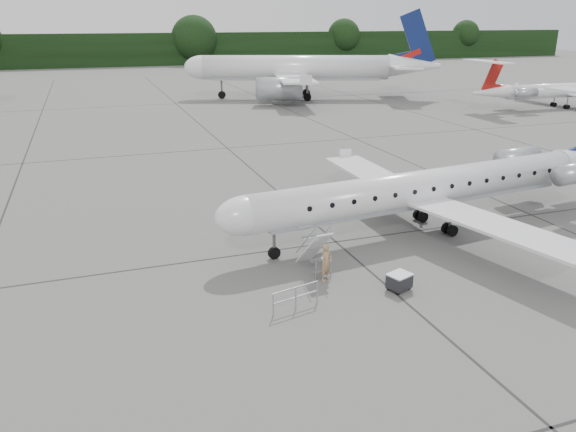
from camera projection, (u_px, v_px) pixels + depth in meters
name	position (u px, v px, depth m)	size (l,w,h in m)	color
ground	(441.00, 256.00, 28.64)	(320.00, 320.00, 0.00)	#62625F
treeline	(148.00, 49.00, 142.82)	(260.00, 4.00, 8.00)	black
main_regional_jet	(426.00, 171.00, 31.02)	(27.52, 19.81, 7.06)	silver
airstair	(314.00, 249.00, 26.70)	(0.85, 2.11, 2.21)	silver
passenger	(326.00, 262.00, 25.75)	(0.65, 0.43, 1.79)	#957651
safety_railing	(296.00, 298.00, 23.28)	(2.20, 0.08, 1.00)	#94979C
baggage_cart	(399.00, 281.00, 24.96)	(0.97, 0.78, 0.84)	black
bg_narrowbody	(295.00, 55.00, 82.84)	(35.26, 25.39, 12.66)	silver
bg_regional_right	(569.00, 83.00, 75.39)	(24.97, 17.98, 6.55)	silver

